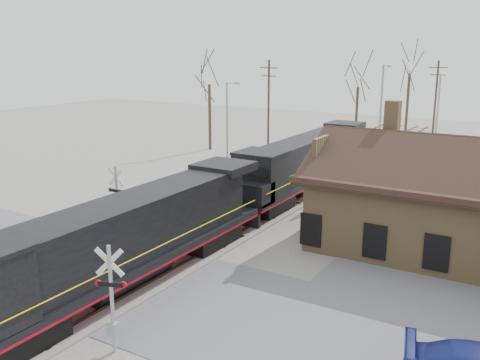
% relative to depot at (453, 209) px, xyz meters
% --- Properties ---
extents(ground, '(140.00, 140.00, 0.00)m').
position_rel_depot_xyz_m(ground, '(-11.99, -12.00, -2.41)').
color(ground, '#A8A398').
rests_on(ground, ground).
extents(road, '(60.00, 9.00, 0.03)m').
position_rel_depot_xyz_m(road, '(-11.99, -12.00, -2.39)').
color(road, slate).
rests_on(road, ground).
extents(track_main, '(3.40, 90.00, 0.24)m').
position_rel_depot_xyz_m(track_main, '(-11.99, 3.00, -2.34)').
color(track_main, '#A8A398').
rests_on(track_main, ground).
extents(track_siding, '(3.40, 90.00, 0.24)m').
position_rel_depot_xyz_m(track_siding, '(-16.49, 3.00, -2.34)').
color(track_siding, '#A8A398').
rests_on(track_siding, ground).
extents(depot, '(15.20, 9.31, 7.90)m').
position_rel_depot_xyz_m(depot, '(0.00, 0.00, 0.00)').
color(depot, '#96774D').
rests_on(depot, ground).
extents(locomotive_lead, '(2.95, 19.76, 4.39)m').
position_rel_depot_xyz_m(locomotive_lead, '(-11.99, -13.04, -0.10)').
color(locomotive_lead, black).
rests_on(locomotive_lead, ground).
extents(locomotive_trailing, '(2.95, 19.76, 4.15)m').
position_rel_depot_xyz_m(locomotive_trailing, '(-11.99, 7.00, -0.10)').
color(locomotive_trailing, black).
rests_on(locomotive_trailing, ground).
extents(crossbuck_near, '(1.13, 0.51, 4.14)m').
position_rel_depot_xyz_m(crossbuck_near, '(-8.67, -16.75, -0.47)').
color(crossbuck_near, '#A5A8AD').
rests_on(crossbuck_near, ground).
extents(crossbuck_far, '(1.20, 0.31, 4.19)m').
position_rel_depot_xyz_m(crossbuck_far, '(-17.39, -7.28, -0.45)').
color(crossbuck_far, '#A5A8AD').
rests_on(crossbuck_far, ground).
extents(streetlight_a, '(0.25, 2.04, 8.14)m').
position_rel_depot_xyz_m(streetlight_a, '(-19.19, 7.84, 2.19)').
color(streetlight_a, '#A5A8AD').
rests_on(streetlight_a, ground).
extents(streetlight_b, '(0.25, 2.04, 9.62)m').
position_rel_depot_xyz_m(streetlight_b, '(-7.66, 11.90, 2.94)').
color(streetlight_b, '#A5A8AD').
rests_on(streetlight_b, ground).
extents(streetlight_c, '(0.25, 2.04, 8.65)m').
position_rel_depot_xyz_m(streetlight_c, '(-5.09, 20.63, 2.45)').
color(streetlight_c, '#A5A8AD').
rests_on(streetlight_c, ground).
extents(utility_pole_a, '(2.00, 0.24, 9.70)m').
position_rel_depot_xyz_m(utility_pole_a, '(-21.26, 18.90, 2.67)').
color(utility_pole_a, '#382D23').
rests_on(utility_pole_a, ground).
extents(utility_pole_b, '(2.00, 0.24, 9.51)m').
position_rel_depot_xyz_m(utility_pole_b, '(-8.05, 34.53, 2.57)').
color(utility_pole_b, '#382D23').
rests_on(utility_pole_b, ground).
extents(tree_a, '(4.71, 4.71, 11.53)m').
position_rel_depot_xyz_m(tree_a, '(-28.30, 18.63, 5.81)').
color(tree_a, '#382D23').
rests_on(tree_a, ground).
extents(tree_b, '(4.44, 4.44, 10.88)m').
position_rel_depot_xyz_m(tree_b, '(-15.27, 28.69, 5.34)').
color(tree_b, '#382D23').
rests_on(tree_b, ground).
extents(tree_c, '(5.36, 5.36, 13.13)m').
position_rel_depot_xyz_m(tree_c, '(-10.79, 33.03, 6.95)').
color(tree_c, '#382D23').
rests_on(tree_c, ground).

